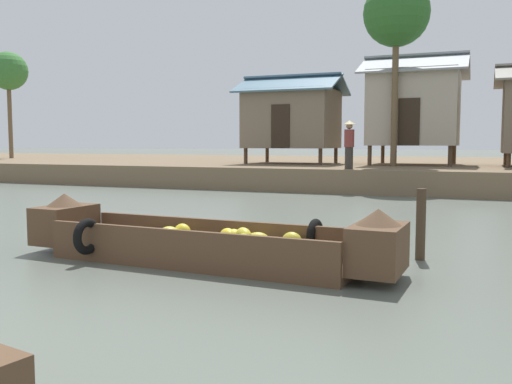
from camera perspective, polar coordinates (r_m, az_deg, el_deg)
name	(u,v)px	position (r m, az deg, el deg)	size (l,w,h in m)	color
ground_plane	(273,215)	(13.18, 1.76, -2.41)	(300.00, 300.00, 0.00)	#596056
riverbank_strip	(384,169)	(28.57, 12.99, 2.30)	(160.00, 20.00, 0.83)	#756047
banana_boat	(203,242)	(7.93, -5.44, -5.11)	(5.68, 1.73, 0.91)	brown
stilt_house_left	(292,118)	(24.39, 3.72, 7.63)	(4.40, 3.46, 3.84)	#4C3826
stilt_house_mid_left	(415,107)	(23.81, 16.00, 8.36)	(4.12, 4.03, 4.49)	#4C3826
palm_tree_mid	(396,15)	(22.39, 14.25, 17.24)	(2.48, 2.48, 6.97)	brown
palm_tree_far	(8,72)	(36.17, -24.12, 11.20)	(2.21, 2.21, 6.21)	brown
vendor_person	(349,142)	(19.33, 9.56, 5.10)	(0.44, 0.44, 1.66)	#332D28
mooring_post	(421,224)	(8.45, 16.58, -3.21)	(0.14, 0.14, 1.05)	#423323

